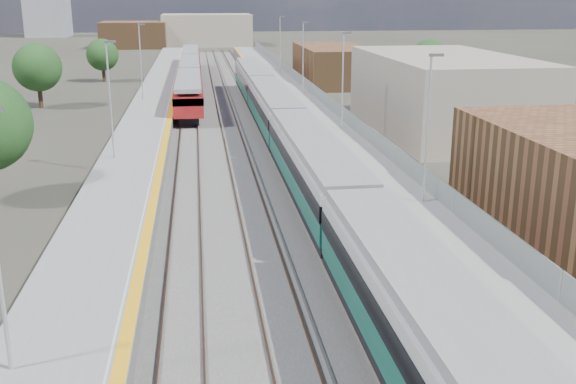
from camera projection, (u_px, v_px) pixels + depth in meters
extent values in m
plane|color=#47443A|center=(251.00, 124.00, 60.61)|extent=(320.00, 320.00, 0.00)
cube|color=#565451|center=(225.00, 120.00, 62.69)|extent=(10.50, 155.00, 0.06)
cube|color=#4C3323|center=(255.00, 114.00, 65.44)|extent=(0.07, 160.00, 0.14)
cube|color=#4C3323|center=(269.00, 113.00, 65.62)|extent=(0.07, 160.00, 0.14)
cube|color=#4C3323|center=(219.00, 115.00, 64.99)|extent=(0.07, 160.00, 0.14)
cube|color=#4C3323|center=(234.00, 114.00, 65.17)|extent=(0.07, 160.00, 0.14)
cube|color=#4C3323|center=(182.00, 115.00, 64.54)|extent=(0.07, 160.00, 0.14)
cube|color=#4C3323|center=(197.00, 115.00, 64.72)|extent=(0.07, 160.00, 0.14)
cube|color=gray|center=(251.00, 114.00, 65.40)|extent=(0.08, 160.00, 0.10)
cube|color=gray|center=(237.00, 114.00, 65.22)|extent=(0.08, 160.00, 0.10)
cube|color=slate|center=(304.00, 113.00, 63.52)|extent=(4.70, 155.00, 1.00)
cube|color=gray|center=(304.00, 108.00, 63.38)|extent=(4.70, 155.00, 0.03)
cube|color=#FBAD16|center=(282.00, 108.00, 63.10)|extent=(0.40, 155.00, 0.01)
cube|color=gray|center=(327.00, 101.00, 63.49)|extent=(0.06, 155.00, 1.20)
cylinder|color=#9EA0A3|center=(427.00, 130.00, 33.48)|extent=(0.12, 0.12, 7.50)
cube|color=#4C4C4F|center=(436.00, 55.00, 32.49)|extent=(0.70, 0.18, 0.14)
cylinder|color=#9EA0A3|center=(343.00, 81.00, 52.50)|extent=(0.12, 0.12, 7.50)
cube|color=#4C4C4F|center=(347.00, 33.00, 51.51)|extent=(0.70, 0.18, 0.14)
cylinder|color=#9EA0A3|center=(303.00, 58.00, 71.53)|extent=(0.12, 0.12, 7.50)
cube|color=#4C4C4F|center=(306.00, 23.00, 70.53)|extent=(0.70, 0.18, 0.14)
cylinder|color=#9EA0A3|center=(280.00, 45.00, 90.55)|extent=(0.12, 0.12, 7.50)
cube|color=#4C4C4F|center=(282.00, 17.00, 89.55)|extent=(0.70, 0.18, 0.14)
cube|color=slate|center=(150.00, 116.00, 61.69)|extent=(4.30, 155.00, 1.00)
cube|color=gray|center=(150.00, 111.00, 61.55)|extent=(4.30, 155.00, 0.03)
cube|color=#FBAD16|center=(171.00, 110.00, 61.79)|extent=(0.45, 155.00, 0.01)
cube|color=silver|center=(167.00, 110.00, 61.74)|extent=(0.08, 155.00, 0.01)
cylinder|color=#9EA0A3|center=(110.00, 100.00, 42.75)|extent=(0.12, 0.12, 7.50)
cube|color=#4C4C4F|center=(110.00, 42.00, 41.75)|extent=(0.70, 0.18, 0.14)
cylinder|color=#9EA0A3|center=(141.00, 62.00, 67.47)|extent=(0.12, 0.12, 7.50)
cube|color=#4C4C4F|center=(141.00, 24.00, 66.48)|extent=(0.70, 0.18, 0.14)
cube|color=#A59584|center=(443.00, 93.00, 57.00)|extent=(11.00, 22.00, 6.40)
cube|color=brown|center=(332.00, 65.00, 88.23)|extent=(8.00, 18.00, 4.80)
cube|color=#A59584|center=(207.00, 30.00, 154.47)|extent=(20.00, 14.00, 7.00)
cube|color=brown|center=(134.00, 35.00, 147.87)|extent=(14.00, 12.00, 5.60)
cube|color=#10563F|center=(437.00, 361.00, 18.27)|extent=(2.79, 19.27, 1.13)
cube|color=black|center=(439.00, 331.00, 18.02)|extent=(2.85, 19.27, 0.77)
cube|color=silver|center=(440.00, 311.00, 17.85)|extent=(2.79, 19.27, 0.47)
cube|color=gray|center=(441.00, 296.00, 17.73)|extent=(2.47, 19.27, 0.40)
cube|color=black|center=(313.00, 189.00, 37.30)|extent=(2.69, 19.27, 0.45)
cube|color=#10563F|center=(313.00, 175.00, 37.08)|extent=(2.79, 19.27, 1.13)
cube|color=black|center=(314.00, 160.00, 36.83)|extent=(2.85, 19.27, 0.77)
cube|color=silver|center=(314.00, 149.00, 36.65)|extent=(2.79, 19.27, 0.47)
cube|color=gray|center=(314.00, 141.00, 36.54)|extent=(2.47, 19.27, 0.40)
cube|color=black|center=(273.00, 124.00, 56.11)|extent=(2.69, 19.27, 0.45)
cube|color=#10563F|center=(273.00, 115.00, 55.88)|extent=(2.79, 19.27, 1.13)
cube|color=black|center=(273.00, 104.00, 55.63)|extent=(2.85, 19.27, 0.77)
cube|color=silver|center=(273.00, 97.00, 55.46)|extent=(2.79, 19.27, 0.47)
cube|color=gray|center=(273.00, 91.00, 55.34)|extent=(2.47, 19.27, 0.40)
cube|color=black|center=(253.00, 92.00, 74.91)|extent=(2.69, 19.27, 0.45)
cube|color=#10563F|center=(253.00, 84.00, 74.69)|extent=(2.79, 19.27, 1.13)
cube|color=black|center=(253.00, 76.00, 74.44)|extent=(2.85, 19.27, 0.77)
cube|color=silver|center=(253.00, 71.00, 74.27)|extent=(2.79, 19.27, 0.47)
cube|color=gray|center=(253.00, 67.00, 74.15)|extent=(2.47, 19.27, 0.40)
cube|color=black|center=(190.00, 109.00, 66.38)|extent=(1.78, 15.12, 0.62)
cube|color=maroon|center=(189.00, 94.00, 65.96)|extent=(2.62, 17.79, 1.87)
cube|color=black|center=(189.00, 89.00, 65.83)|extent=(2.68, 17.79, 0.66)
cube|color=gray|center=(188.00, 79.00, 65.57)|extent=(2.34, 17.79, 0.37)
cube|color=black|center=(191.00, 85.00, 83.77)|extent=(1.78, 15.12, 0.62)
cube|color=maroon|center=(190.00, 73.00, 83.35)|extent=(2.62, 17.79, 1.87)
cube|color=black|center=(190.00, 69.00, 83.22)|extent=(2.68, 17.79, 0.66)
cube|color=gray|center=(190.00, 62.00, 82.96)|extent=(2.34, 17.79, 0.37)
cube|color=black|center=(191.00, 69.00, 101.16)|extent=(1.78, 15.12, 0.62)
cube|color=maroon|center=(191.00, 60.00, 100.74)|extent=(2.62, 17.79, 1.87)
cube|color=black|center=(191.00, 56.00, 100.61)|extent=(2.68, 17.79, 0.66)
cube|color=gray|center=(190.00, 50.00, 100.35)|extent=(2.34, 17.79, 0.37)
cylinder|color=#382619|center=(40.00, 97.00, 69.05)|extent=(0.44, 0.44, 2.30)
sphere|color=#1F3D17|center=(37.00, 67.00, 68.21)|extent=(4.86, 4.86, 4.86)
cylinder|color=#382619|center=(104.00, 74.00, 89.96)|extent=(0.44, 0.44, 1.99)
sphere|color=#1F3D17|center=(102.00, 55.00, 89.23)|extent=(4.20, 4.20, 4.20)
cylinder|color=#382619|center=(427.00, 83.00, 80.97)|extent=(0.44, 0.44, 2.14)
sphere|color=#1F3D17|center=(428.00, 59.00, 80.18)|extent=(4.53, 4.53, 4.53)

